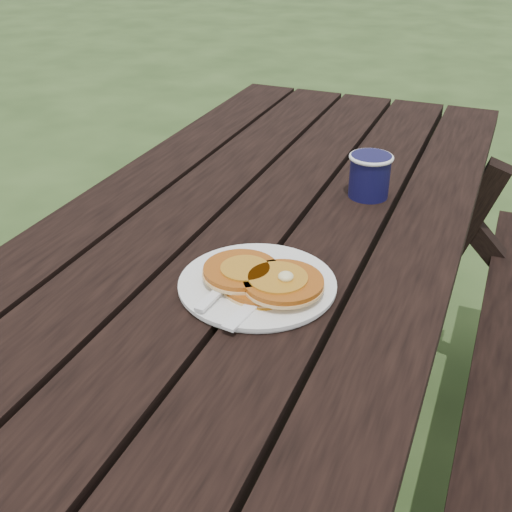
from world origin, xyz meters
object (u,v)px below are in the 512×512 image
at_px(picnic_table, 253,380).
at_px(coffee_cup, 370,173).
at_px(plate, 257,285).
at_px(pancake_stack, 263,279).

distance_m(picnic_table, coffee_cup, 0.51).
bearing_deg(plate, picnic_table, 114.53).
height_order(picnic_table, coffee_cup, coffee_cup).
relative_size(pancake_stack, coffee_cup, 2.19).
height_order(picnic_table, plate, plate).
height_order(pancake_stack, coffee_cup, coffee_cup).
xyz_separation_m(pancake_stack, coffee_cup, (0.06, 0.41, 0.03)).
xyz_separation_m(plate, pancake_stack, (0.01, -0.01, 0.02)).
distance_m(picnic_table, pancake_stack, 0.47).
bearing_deg(picnic_table, pancake_stack, -63.50).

